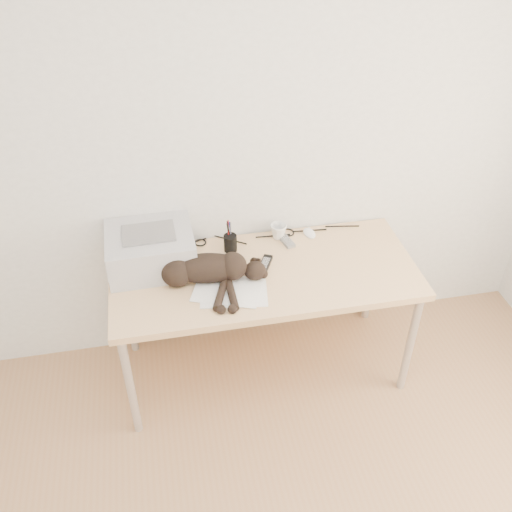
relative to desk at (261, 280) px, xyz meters
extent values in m
plane|color=white|center=(0.00, 0.27, 0.69)|extent=(3.50, 0.00, 3.50)
cube|color=#D9BC7F|center=(0.00, -0.09, 0.11)|extent=(1.60, 0.70, 0.04)
cylinder|color=#B8B8BB|center=(-0.75, -0.39, -0.26)|extent=(0.04, 0.04, 0.70)
cylinder|color=#B8B8BB|center=(0.75, -0.39, -0.26)|extent=(0.04, 0.04, 0.70)
cylinder|color=#B8B8BB|center=(-0.75, 0.21, -0.26)|extent=(0.04, 0.04, 0.70)
cylinder|color=#B8B8BB|center=(0.75, 0.21, -0.26)|extent=(0.04, 0.04, 0.70)
cube|color=#D9BC7F|center=(0.00, 0.24, -0.21)|extent=(1.48, 0.02, 0.60)
cube|color=silver|center=(-0.57, 0.08, 0.23)|extent=(0.45, 0.39, 0.20)
cube|color=black|center=(-0.57, 0.08, 0.24)|extent=(0.38, 0.03, 0.12)
cube|color=slate|center=(-0.57, 0.08, 0.34)|extent=(0.27, 0.20, 0.01)
cube|color=white|center=(-0.18, -0.22, 0.14)|extent=(0.36, 0.28, 0.00)
cube|color=white|center=(-0.21, -0.20, 0.14)|extent=(0.39, 0.34, 0.00)
ellipsoid|color=black|center=(-0.30, -0.10, 0.21)|extent=(0.39, 0.20, 0.16)
sphere|color=black|center=(-0.45, -0.09, 0.21)|extent=(0.16, 0.16, 0.16)
ellipsoid|color=black|center=(-0.06, -0.14, 0.19)|extent=(0.13, 0.12, 0.10)
cone|color=black|center=(-0.06, -0.09, 0.23)|extent=(0.05, 0.06, 0.05)
cone|color=black|center=(-0.03, -0.10, 0.22)|extent=(0.05, 0.06, 0.05)
cylinder|color=black|center=(-0.25, -0.25, 0.15)|extent=(0.07, 0.22, 0.04)
cylinder|color=black|center=(-0.20, -0.25, 0.15)|extent=(0.07, 0.22, 0.04)
cylinder|color=black|center=(-0.59, -0.02, 0.15)|extent=(0.24, 0.06, 0.03)
imported|color=white|center=(0.14, 0.19, 0.18)|extent=(0.12, 0.12, 0.09)
cylinder|color=black|center=(-0.14, 0.13, 0.18)|extent=(0.07, 0.07, 0.10)
cylinder|color=#990C0C|center=(-0.16, 0.13, 0.25)|extent=(0.01, 0.01, 0.13)
cylinder|color=navy|center=(-0.13, 0.14, 0.25)|extent=(0.01, 0.01, 0.13)
cylinder|color=black|center=(-0.14, 0.12, 0.25)|extent=(0.01, 0.01, 0.13)
cube|color=slate|center=(0.17, 0.16, 0.14)|extent=(0.09, 0.18, 0.02)
cube|color=black|center=(0.01, -0.05, 0.14)|extent=(0.12, 0.17, 0.02)
ellipsoid|color=white|center=(0.32, 0.19, 0.15)|extent=(0.08, 0.11, 0.03)
camera|label=1|loc=(-0.49, -2.34, 2.01)|focal=40.00mm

